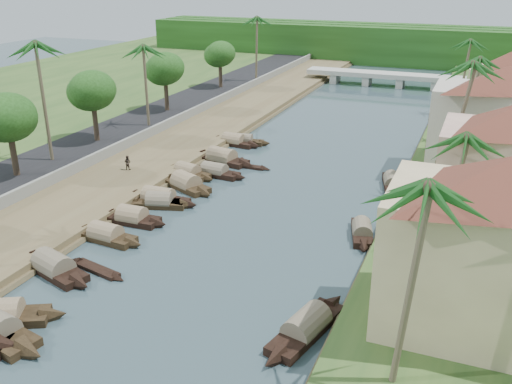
% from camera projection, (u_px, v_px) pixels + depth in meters
% --- Properties ---
extents(ground, '(220.00, 220.00, 0.00)m').
position_uv_depth(ground, '(204.00, 267.00, 41.32)').
color(ground, '#33464D').
rests_on(ground, ground).
extents(left_bank, '(10.00, 180.00, 0.80)m').
position_uv_depth(left_bank, '(157.00, 156.00, 63.96)').
color(left_bank, brown).
rests_on(left_bank, ground).
extents(right_bank, '(16.00, 180.00, 1.20)m').
position_uv_depth(right_bank, '(490.00, 199.00, 51.74)').
color(right_bank, '#27481C').
rests_on(right_bank, ground).
extents(road, '(8.00, 180.00, 1.40)m').
position_uv_depth(road, '(94.00, 146.00, 66.80)').
color(road, black).
rests_on(road, ground).
extents(retaining_wall, '(0.40, 180.00, 1.10)m').
position_uv_depth(retaining_wall, '(124.00, 144.00, 65.07)').
color(retaining_wall, slate).
rests_on(retaining_wall, left_bank).
extents(treeline, '(120.00, 14.00, 8.00)m').
position_uv_depth(treeline, '(408.00, 45.00, 126.01)').
color(treeline, '#1A3D10').
rests_on(treeline, ground).
extents(bridge, '(28.00, 4.00, 2.40)m').
position_uv_depth(bridge, '(384.00, 76.00, 102.72)').
color(bridge, '#ACABA0').
rests_on(bridge, ground).
extents(building_near, '(14.85, 14.85, 10.20)m').
position_uv_depth(building_near, '(499.00, 245.00, 30.64)').
color(building_near, beige).
rests_on(building_near, right_bank).
extents(building_far, '(15.59, 15.59, 10.20)m').
position_uv_depth(building_far, '(501.00, 117.00, 56.49)').
color(building_far, beige).
rests_on(building_far, right_bank).
extents(building_distant, '(12.62, 12.62, 9.20)m').
position_uv_depth(building_distant, '(509.00, 86.00, 73.56)').
color(building_distant, beige).
rests_on(building_distant, right_bank).
extents(sampan_3, '(8.52, 4.21, 2.25)m').
position_uv_depth(sampan_3, '(54.00, 267.00, 40.41)').
color(sampan_3, black).
rests_on(sampan_3, ground).
extents(sampan_4, '(7.29, 2.17, 2.07)m').
position_uv_depth(sampan_4, '(106.00, 235.00, 45.21)').
color(sampan_4, black).
rests_on(sampan_4, ground).
extents(sampan_5, '(6.74, 1.97, 2.16)m').
position_uv_depth(sampan_5, '(132.00, 218.00, 48.32)').
color(sampan_5, black).
rests_on(sampan_5, ground).
extents(sampan_6, '(6.76, 3.32, 2.01)m').
position_uv_depth(sampan_6, '(159.00, 203.00, 51.49)').
color(sampan_6, black).
rests_on(sampan_6, ground).
extents(sampan_7, '(8.14, 1.94, 2.17)m').
position_uv_depth(sampan_7, '(159.00, 199.00, 52.37)').
color(sampan_7, black).
rests_on(sampan_7, ground).
extents(sampan_8, '(7.75, 4.86, 2.36)m').
position_uv_depth(sampan_8, '(186.00, 184.00, 55.75)').
color(sampan_8, black).
rests_on(sampan_8, ground).
extents(sampan_9, '(7.69, 2.19, 1.96)m').
position_uv_depth(sampan_9, '(215.00, 172.00, 59.16)').
color(sampan_9, black).
rests_on(sampan_9, ground).
extents(sampan_10, '(7.25, 3.19, 1.99)m').
position_uv_depth(sampan_10, '(188.00, 172.00, 58.98)').
color(sampan_10, black).
rests_on(sampan_10, ground).
extents(sampan_11, '(8.85, 3.60, 2.45)m').
position_uv_depth(sampan_11, '(222.00, 159.00, 63.14)').
color(sampan_11, black).
rests_on(sampan_11, ground).
extents(sampan_12, '(7.45, 2.33, 1.81)m').
position_uv_depth(sampan_12, '(242.00, 141.00, 69.60)').
color(sampan_12, black).
rests_on(sampan_12, ground).
extents(sampan_13, '(7.66, 2.54, 2.08)m').
position_uv_depth(sampan_13, '(234.00, 142.00, 69.29)').
color(sampan_13, black).
rests_on(sampan_13, ground).
extents(sampan_14, '(3.69, 9.03, 2.16)m').
position_uv_depth(sampan_14, '(306.00, 327.00, 33.73)').
color(sampan_14, black).
rests_on(sampan_14, ground).
extents(sampan_15, '(3.13, 6.89, 1.87)m').
position_uv_depth(sampan_15, '(362.00, 232.00, 45.87)').
color(sampan_15, black).
rests_on(sampan_15, ground).
extents(sampan_16, '(3.09, 7.49, 1.85)m').
position_uv_depth(sampan_16, '(392.00, 183.00, 56.20)').
color(sampan_16, black).
rests_on(sampan_16, ground).
extents(canoe_1, '(5.66, 2.12, 0.90)m').
position_uv_depth(canoe_1, '(97.00, 270.00, 40.76)').
color(canoe_1, black).
rests_on(canoe_1, ground).
extents(canoe_2, '(6.01, 0.94, 0.87)m').
position_uv_depth(canoe_2, '(245.00, 166.00, 61.70)').
color(canoe_2, black).
rests_on(canoe_2, ground).
extents(palm_0, '(3.20, 3.20, 12.02)m').
position_uv_depth(palm_0, '(417.00, 189.00, 24.43)').
color(palm_0, brown).
rests_on(palm_0, ground).
extents(palm_1, '(3.20, 3.20, 9.95)m').
position_uv_depth(palm_1, '(460.00, 138.00, 38.76)').
color(palm_1, brown).
rests_on(palm_1, ground).
extents(palm_2, '(3.20, 3.20, 12.91)m').
position_uv_depth(palm_2, '(462.00, 66.00, 49.11)').
color(palm_2, brown).
rests_on(palm_2, ground).
extents(palm_3, '(3.20, 3.20, 11.13)m').
position_uv_depth(palm_3, '(478.00, 60.00, 63.19)').
color(palm_3, brown).
rests_on(palm_3, ground).
extents(palm_5, '(3.20, 3.20, 13.48)m').
position_uv_depth(palm_5, '(36.00, 46.00, 55.48)').
color(palm_5, brown).
rests_on(palm_5, ground).
extents(palm_6, '(3.20, 3.20, 11.37)m').
position_uv_depth(palm_6, '(143.00, 48.00, 69.11)').
color(palm_6, brown).
rests_on(palm_6, ground).
extents(palm_7, '(3.20, 3.20, 10.92)m').
position_uv_depth(palm_7, '(468.00, 42.00, 79.88)').
color(palm_7, brown).
rests_on(palm_7, ground).
extents(palm_8, '(3.20, 3.20, 12.27)m').
position_uv_depth(palm_8, '(256.00, 19.00, 96.70)').
color(palm_8, brown).
rests_on(palm_8, ground).
extents(tree_2, '(5.41, 5.41, 7.90)m').
position_uv_depth(tree_2, '(8.00, 119.00, 53.40)').
color(tree_2, '#4D3A2C').
rests_on(tree_2, ground).
extents(tree_3, '(5.26, 5.26, 7.94)m').
position_uv_depth(tree_3, '(92.00, 92.00, 64.34)').
color(tree_3, '#4D3A2C').
rests_on(tree_3, ground).
extents(tree_4, '(5.14, 5.14, 7.84)m').
position_uv_depth(tree_4, '(165.00, 70.00, 78.21)').
color(tree_4, '#4D3A2C').
rests_on(tree_4, ground).
extents(tree_5, '(4.77, 4.77, 7.34)m').
position_uv_depth(tree_5, '(220.00, 55.00, 93.56)').
color(tree_5, '#4D3A2C').
rests_on(tree_5, ground).
extents(person_far, '(0.74, 0.58, 1.50)m').
position_uv_depth(person_far, '(128.00, 163.00, 58.39)').
color(person_far, '#382D27').
rests_on(person_far, left_bank).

